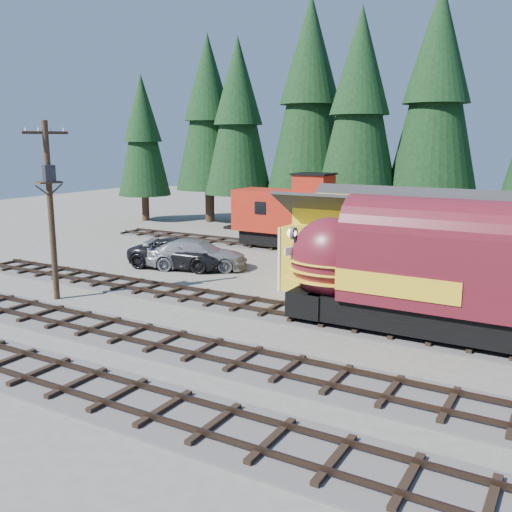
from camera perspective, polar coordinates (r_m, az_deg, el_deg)
The scene contains 8 objects.
ground at distance 21.58m, azimuth 7.12°, elevation -9.96°, with size 120.00×120.00×0.00m, color #6B665B.
track_spur at distance 41.36m, azimuth 4.23°, elevation 0.62°, with size 32.00×3.20×0.33m.
depot at distance 30.45m, azimuth 15.08°, elevation 1.86°, with size 12.80×7.00×5.30m.
locomotive at distance 23.47m, azimuth 20.21°, elevation -2.39°, with size 15.80×3.14×4.30m.
caboose at distance 40.88m, azimuth 4.54°, elevation 4.05°, with size 9.93×2.88×5.16m.
utility_pole at distance 29.63m, azimuth -19.87°, elevation 5.34°, with size 1.42×2.00×8.80m.
pickup_truck_a at distance 35.98m, azimuth -7.54°, elevation 0.26°, with size 2.98×6.46×1.79m, color black.
pickup_truck_b at distance 35.51m, azimuth -5.93°, elevation 0.17°, with size 2.54×6.24×1.81m, color #95979C.
Camera 1 is at (7.74, -18.53, 7.89)m, focal length 40.00 mm.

